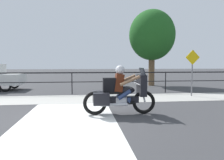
{
  "coord_description": "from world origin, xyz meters",
  "views": [
    {
      "loc": [
        0.71,
        -6.48,
        1.59
      ],
      "look_at": [
        1.7,
        1.69,
        0.97
      ],
      "focal_mm": 35.0,
      "sensor_mm": 36.0,
      "label": 1
    }
  ],
  "objects": [
    {
      "name": "fence_railing",
      "position": [
        0.0,
        5.08,
        0.91
      ],
      "size": [
        36.0,
        0.05,
        1.15
      ],
      "color": "black",
      "rests_on": "ground"
    },
    {
      "name": "sidewalk_band",
      "position": [
        0.0,
        3.4,
        0.01
      ],
      "size": [
        44.0,
        2.4,
        0.01
      ],
      "primitive_type": "cube",
      "color": "#A8A59E",
      "rests_on": "ground"
    },
    {
      "name": "motorcycle",
      "position": [
        1.76,
        0.21,
        0.69
      ],
      "size": [
        2.29,
        0.76,
        1.54
      ],
      "rotation": [
        0.0,
        0.0,
        -0.03
      ],
      "color": "black",
      "rests_on": "ground"
    },
    {
      "name": "ground_plane",
      "position": [
        0.0,
        0.0,
        0.0
      ],
      "size": [
        120.0,
        120.0,
        0.0
      ],
      "primitive_type": "plane",
      "color": "#38383A"
    },
    {
      "name": "crosswalk_band",
      "position": [
        0.2,
        -0.2,
        0.0
      ],
      "size": [
        2.68,
        6.0,
        0.01
      ],
      "primitive_type": "cube",
      "color": "silver",
      "rests_on": "ground"
    },
    {
      "name": "street_sign",
      "position": [
        5.89,
        3.62,
        1.43
      ],
      "size": [
        0.72,
        0.06,
        2.26
      ],
      "color": "slate",
      "rests_on": "ground"
    },
    {
      "name": "tree_behind_sign",
      "position": [
        5.49,
        8.95,
        3.63
      ],
      "size": [
        3.29,
        3.29,
        5.46
      ],
      "color": "brown",
      "rests_on": "ground"
    }
  ]
}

